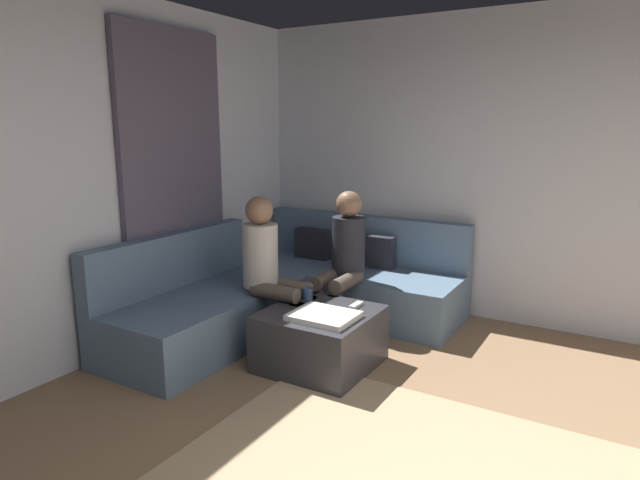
{
  "coord_description": "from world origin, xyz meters",
  "views": [
    {
      "loc": [
        0.5,
        -1.96,
        1.74
      ],
      "look_at": [
        -1.63,
        1.63,
        0.85
      ],
      "focal_mm": 30.39,
      "sensor_mm": 36.0,
      "label": 1
    }
  ],
  "objects_px": {
    "coffee_mug": "(307,294)",
    "sectional_couch": "(291,292)",
    "person_on_couch_back": "(343,257)",
    "game_remote": "(356,305)",
    "person_on_couch_side": "(271,266)",
    "ottoman": "(320,338)"
  },
  "relations": [
    {
      "from": "sectional_couch",
      "to": "ottoman",
      "type": "height_order",
      "value": "sectional_couch"
    },
    {
      "from": "coffee_mug",
      "to": "person_on_couch_side",
      "type": "relative_size",
      "value": 0.08
    },
    {
      "from": "sectional_couch",
      "to": "game_remote",
      "type": "bearing_deg",
      "value": -25.84
    },
    {
      "from": "coffee_mug",
      "to": "game_remote",
      "type": "height_order",
      "value": "coffee_mug"
    },
    {
      "from": "coffee_mug",
      "to": "game_remote",
      "type": "relative_size",
      "value": 0.63
    },
    {
      "from": "coffee_mug",
      "to": "sectional_couch",
      "type": "bearing_deg",
      "value": 135.29
    },
    {
      "from": "sectional_couch",
      "to": "person_on_couch_side",
      "type": "relative_size",
      "value": 2.12
    },
    {
      "from": "coffee_mug",
      "to": "person_on_couch_side",
      "type": "distance_m",
      "value": 0.37
    },
    {
      "from": "game_remote",
      "to": "person_on_couch_back",
      "type": "xyz_separation_m",
      "value": [
        -0.37,
        0.47,
        0.23
      ]
    },
    {
      "from": "game_remote",
      "to": "person_on_couch_back",
      "type": "height_order",
      "value": "person_on_couch_back"
    },
    {
      "from": "game_remote",
      "to": "ottoman",
      "type": "bearing_deg",
      "value": -129.29
    },
    {
      "from": "sectional_couch",
      "to": "person_on_couch_back",
      "type": "relative_size",
      "value": 2.12
    },
    {
      "from": "coffee_mug",
      "to": "game_remote",
      "type": "xyz_separation_m",
      "value": [
        0.4,
        0.04,
        -0.04
      ]
    },
    {
      "from": "sectional_couch",
      "to": "game_remote",
      "type": "distance_m",
      "value": 0.97
    },
    {
      "from": "sectional_couch",
      "to": "person_on_couch_back",
      "type": "distance_m",
      "value": 0.62
    },
    {
      "from": "sectional_couch",
      "to": "coffee_mug",
      "type": "xyz_separation_m",
      "value": [
        0.46,
        -0.46,
        0.19
      ]
    },
    {
      "from": "coffee_mug",
      "to": "person_on_couch_side",
      "type": "bearing_deg",
      "value": -172.53
    },
    {
      "from": "coffee_mug",
      "to": "person_on_couch_side",
      "type": "xyz_separation_m",
      "value": [
        -0.31,
        -0.04,
        0.19
      ]
    },
    {
      "from": "coffee_mug",
      "to": "game_remote",
      "type": "distance_m",
      "value": 0.4
    },
    {
      "from": "sectional_couch",
      "to": "coffee_mug",
      "type": "relative_size",
      "value": 26.84
    },
    {
      "from": "ottoman",
      "to": "coffee_mug",
      "type": "distance_m",
      "value": 0.38
    },
    {
      "from": "ottoman",
      "to": "person_on_couch_side",
      "type": "relative_size",
      "value": 0.63
    }
  ]
}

